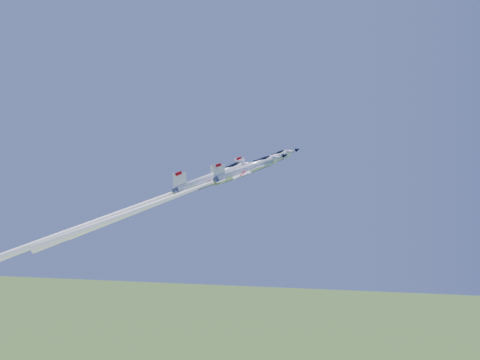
% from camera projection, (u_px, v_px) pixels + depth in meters
% --- Properties ---
extents(jet_lead, '(33.38, 13.07, 30.78)m').
position_uv_depth(jet_lead, '(198.00, 186.00, 107.66)').
color(jet_lead, white).
extents(jet_left, '(37.93, 15.03, 32.56)m').
position_uv_depth(jet_left, '(183.00, 193.00, 117.72)').
color(jet_left, white).
extents(jet_right, '(37.40, 14.57, 35.47)m').
position_uv_depth(jet_right, '(167.00, 199.00, 102.06)').
color(jet_right, white).
extents(jet_slot, '(52.67, 20.24, 53.61)m').
position_uv_depth(jet_slot, '(94.00, 222.00, 107.06)').
color(jet_slot, white).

